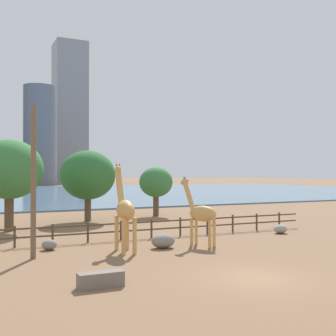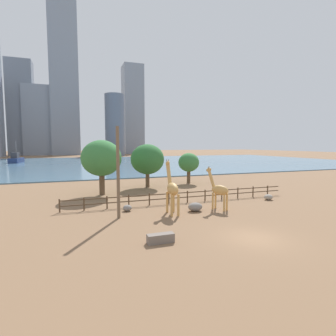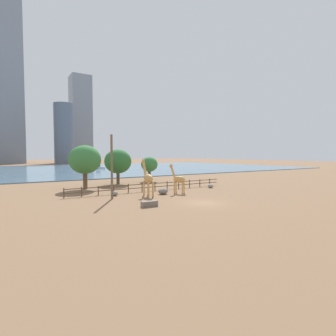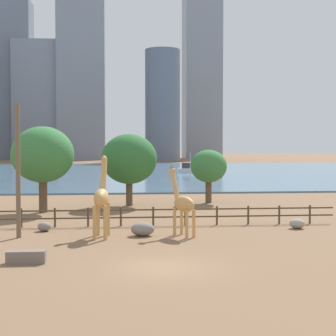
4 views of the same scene
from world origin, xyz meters
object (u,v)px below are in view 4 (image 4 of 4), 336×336
at_px(boulder_near_fence, 297,224).
at_px(tree_right_tall, 209,167).
at_px(boulder_small, 143,229).
at_px(tree_left_large, 129,159).
at_px(boulder_by_pole, 44,227).
at_px(giraffe_tall, 183,203).
at_px(utility_pole, 18,171).
at_px(feeding_trough, 26,257).
at_px(giraffe_companion, 102,198).
at_px(boat_ferry, 189,169).
at_px(tree_center_broad, 43,155).

xyz_separation_m(boulder_near_fence, tree_right_tall, (-3.33, 15.26, 3.13)).
xyz_separation_m(boulder_small, tree_left_large, (-0.57, 15.42, 3.82)).
distance_m(boulder_by_pole, boulder_small, 6.62).
xyz_separation_m(giraffe_tall, utility_pole, (-9.85, 0.29, 2.03)).
xyz_separation_m(giraffe_tall, boulder_by_pole, (-8.67, 2.47, -1.68)).
height_order(boulder_by_pole, feeding_trough, boulder_by_pole).
distance_m(giraffe_companion, boat_ferry, 65.78).
distance_m(utility_pole, feeding_trough, 7.90).
bearing_deg(giraffe_companion, tree_center_broad, 28.34).
bearing_deg(giraffe_companion, feeding_trough, 157.70).
bearing_deg(boulder_by_pole, tree_left_large, 66.75).
height_order(tree_center_broad, boat_ferry, tree_center_broad).
distance_m(boulder_near_fence, boulder_by_pole, 16.56).
relative_size(boulder_near_fence, boulder_by_pole, 1.20).
height_order(utility_pole, boulder_small, utility_pole).
height_order(boulder_by_pole, boat_ferry, boat_ferry).
xyz_separation_m(giraffe_companion, tree_left_large, (1.89, 15.54, 1.86)).
bearing_deg(boat_ferry, giraffe_companion, -79.77).
bearing_deg(giraffe_tall, giraffe_companion, 60.92).
height_order(feeding_trough, tree_center_broad, tree_center_broad).
distance_m(boulder_small, tree_left_large, 15.89).
height_order(giraffe_tall, boat_ferry, giraffe_tall).
distance_m(boulder_small, tree_right_tall, 18.67).
relative_size(boulder_near_fence, tree_right_tall, 0.20).
bearing_deg(tree_left_large, feeding_trough, -103.20).
bearing_deg(boulder_near_fence, boulder_small, -170.22).
distance_m(giraffe_tall, utility_pole, 10.06).
relative_size(boulder_small, boat_ferry, 0.32).
xyz_separation_m(utility_pole, boat_ferry, (18.69, 64.12, -3.18)).
relative_size(giraffe_tall, utility_pole, 0.53).
height_order(giraffe_tall, boulder_by_pole, giraffe_tall).
height_order(feeding_trough, tree_right_tall, tree_right_tall).
xyz_separation_m(boulder_small, tree_right_tall, (6.99, 17.04, 3.04)).
xyz_separation_m(utility_pole, tree_center_broad, (-0.27, 11.51, 0.69)).
distance_m(tree_right_tall, boat_ferry, 47.41).
bearing_deg(boulder_small, tree_left_large, 92.11).
relative_size(utility_pole, tree_right_tall, 1.59).
bearing_deg(boulder_by_pole, tree_right_tall, 48.23).
relative_size(tree_center_broad, tree_right_tall, 1.39).
distance_m(boulder_by_pole, tree_right_tall, 20.09).
relative_size(giraffe_tall, boulder_near_fence, 4.16).
xyz_separation_m(boulder_by_pole, tree_left_large, (5.66, 13.17, 3.93)).
bearing_deg(boulder_small, tree_right_tall, 67.71).
distance_m(utility_pole, boat_ferry, 66.86).
height_order(boulder_near_fence, tree_left_large, tree_left_large).
bearing_deg(boulder_near_fence, utility_pole, -174.48).
bearing_deg(tree_left_large, boulder_near_fence, -51.39).
bearing_deg(boat_ferry, giraffe_tall, -75.53).
relative_size(feeding_trough, tree_left_large, 0.28).
xyz_separation_m(boulder_by_pole, boulder_small, (6.23, -2.25, 0.11)).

